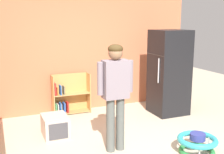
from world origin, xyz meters
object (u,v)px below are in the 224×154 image
standing_person (115,88)px  baby_walker (197,143)px  refrigerator (169,72)px  bookshelf (68,97)px  pet_carrier (55,126)px

standing_person → baby_walker: 1.50m
refrigerator → bookshelf: 2.21m
bookshelf → baby_walker: size_ratio=1.41×
bookshelf → pet_carrier: (-0.52, -1.12, -0.18)m
refrigerator → baby_walker: bearing=-110.1°
refrigerator → bookshelf: bearing=158.2°
standing_person → baby_walker: (1.10, -0.58, -0.84)m
bookshelf → pet_carrier: bookshelf is taller
refrigerator → standing_person: 2.16m
standing_person → pet_carrier: size_ratio=2.98×
standing_person → pet_carrier: bearing=129.2°
bookshelf → baby_walker: (1.32, -2.61, -0.20)m
baby_walker → pet_carrier: pet_carrier is taller
refrigerator → standing_person: refrigerator is taller
bookshelf → standing_person: 2.15m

